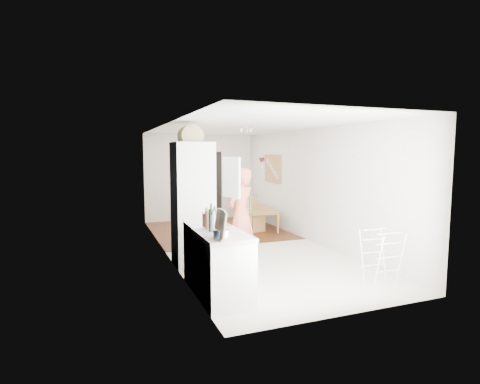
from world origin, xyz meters
TOP-DOWN VIEW (x-y plane):
  - room_shell at (0.00, 0.00)m, footprint 3.20×7.00m
  - floor at (0.00, 0.00)m, footprint 3.20×7.00m
  - wood_floor_overlay at (0.00, 1.85)m, footprint 3.20×3.30m
  - sage_wall_panel at (-1.59, -2.00)m, footprint 0.02×3.00m
  - tile_splashback at (-1.59, -2.55)m, footprint 0.02×1.90m
  - doorway_recess at (0.20, 3.48)m, footprint 0.90×0.04m
  - base_cabinet at (-1.30, -2.55)m, footprint 0.60×0.90m
  - worktop at (-1.30, -2.55)m, footprint 0.62×0.92m
  - range_cooker at (-1.30, -1.80)m, footprint 0.60×0.60m
  - cooker_top at (-1.30, -1.80)m, footprint 0.60×0.60m
  - fridge_housing at (-1.27, -0.78)m, footprint 0.66×0.66m
  - fridge_door at (-0.66, -1.08)m, footprint 0.14×0.56m
  - fridge_interior at (-0.96, -0.78)m, footprint 0.02×0.52m
  - pinboard at (1.58, 1.90)m, footprint 0.03×0.90m
  - pinboard_frame at (1.57, 1.90)m, footprint 0.00×0.94m
  - wall_sconce at (1.54, 2.55)m, footprint 0.18×0.18m
  - person at (-0.38, -0.82)m, footprint 0.87×0.79m
  - dining_table at (1.05, 1.69)m, footprint 0.88×1.38m
  - dining_chair at (0.84, 1.39)m, footprint 0.45×0.45m
  - stool at (-0.21, 1.42)m, footprint 0.42×0.42m
  - grey_drape at (-0.19, 1.39)m, footprint 0.49×0.49m
  - drying_rack at (1.11, -2.79)m, footprint 0.44×0.41m
  - bread_bin at (-1.29, -0.76)m, footprint 0.45×0.43m
  - red_casserole at (-1.27, -1.98)m, footprint 0.38×0.38m
  - steel_pan at (-1.40, -2.81)m, footprint 0.28×0.28m
  - held_bottle at (-0.24, -0.93)m, footprint 0.06×0.06m
  - bottle_a at (-1.41, -2.38)m, footprint 0.07×0.07m
  - bottle_b at (-1.33, -2.29)m, footprint 0.07×0.07m
  - bottle_c at (-1.39, -2.41)m, footprint 0.12×0.12m
  - pepper_mill_front at (-1.41, -2.20)m, footprint 0.07×0.07m
  - pepper_mill_back at (-1.36, -2.02)m, footprint 0.07×0.07m
  - chopping_boards at (-1.43, -2.85)m, footprint 0.06×0.27m

SIDE VIEW (x-z plane):
  - floor at x=0.00m, z-range -0.01..0.01m
  - wood_floor_overlay at x=0.00m, z-range 0.00..0.01m
  - stool at x=-0.21m, z-range 0.00..0.44m
  - dining_table at x=1.05m, z-range 0.00..0.46m
  - drying_rack at x=1.11m, z-range 0.00..0.83m
  - base_cabinet at x=-1.30m, z-range 0.00..0.86m
  - range_cooker at x=-1.30m, z-range 0.00..0.88m
  - dining_chair at x=0.84m, z-range 0.00..0.90m
  - grey_drape at x=-0.19m, z-range 0.44..0.62m
  - worktop at x=-1.30m, z-range 0.86..0.92m
  - cooker_top at x=-1.30m, z-range 0.88..0.92m
  - steel_pan at x=-1.40m, z-range 0.92..1.03m
  - doorway_recess at x=0.20m, z-range 0.00..2.00m
  - person at x=-0.38m, z-range 0.00..2.00m
  - red_casserole at x=-1.27m, z-range 0.92..1.11m
  - pepper_mill_front at x=-1.41m, z-range 0.92..1.13m
  - pepper_mill_back at x=-1.36m, z-range 0.92..1.14m
  - bottle_c at x=-1.39m, z-range 0.92..1.15m
  - bottle_b at x=-1.33m, z-range 0.92..1.18m
  - held_bottle at x=-0.24m, z-range 0.93..1.19m
  - bottle_a at x=-1.41m, z-range 0.92..1.22m
  - fridge_housing at x=-1.27m, z-range 0.00..2.15m
  - chopping_boards at x=-1.43m, z-range 0.92..1.29m
  - tile_splashback at x=-1.59m, z-range 0.90..1.40m
  - room_shell at x=0.00m, z-range 0.00..2.50m
  - fridge_door at x=-0.66m, z-range 1.20..1.90m
  - fridge_interior at x=-0.96m, z-range 1.22..1.88m
  - pinboard at x=1.58m, z-range 1.20..1.90m
  - pinboard_frame at x=1.57m, z-range 1.18..1.92m
  - wall_sconce at x=1.54m, z-range 1.67..1.83m
  - sage_wall_panel at x=-1.59m, z-range 1.20..2.50m
  - bread_bin at x=-1.29m, z-range 2.15..2.36m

